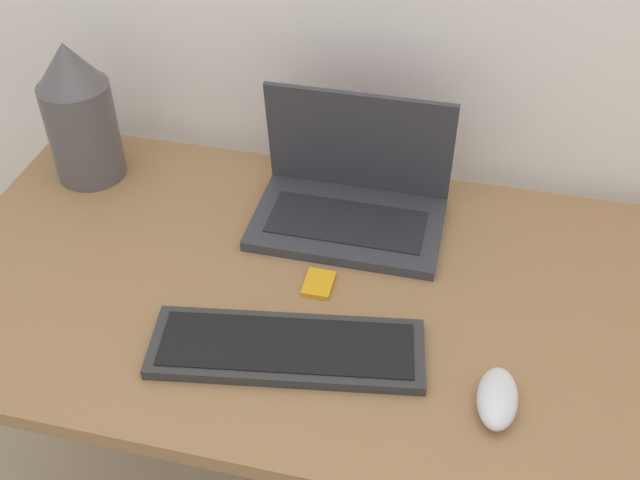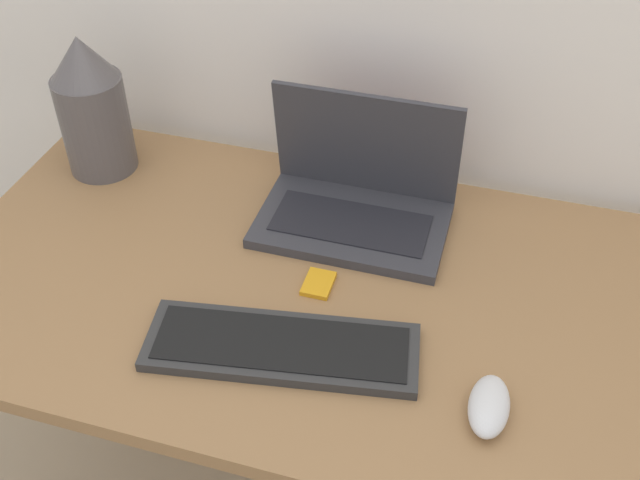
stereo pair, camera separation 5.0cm
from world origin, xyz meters
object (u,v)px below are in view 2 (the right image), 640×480
mouse (489,406)px  vase (92,107)px  laptop (357,196)px  mp3_player (316,283)px  keyboard (282,347)px

mouse → vase: (-0.83, 0.40, 0.12)m
laptop → vase: (-0.54, 0.02, 0.09)m
vase → mp3_player: bearing=-22.4°
laptop → keyboard: laptop is taller
vase → mp3_player: vase is taller
mouse → mp3_player: 0.36m
laptop → mouse: (0.29, -0.38, -0.03)m
mouse → mp3_player: bearing=149.2°
laptop → mp3_player: size_ratio=5.37×
vase → laptop: bearing=-2.0°
keyboard → mouse: 0.32m
keyboard → mp3_player: bearing=86.5°
laptop → mp3_player: 0.20m
keyboard → mp3_player: keyboard is taller
keyboard → mp3_player: 0.16m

